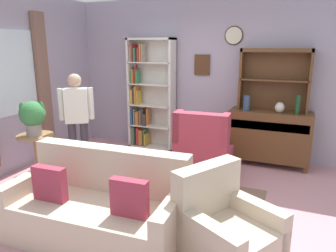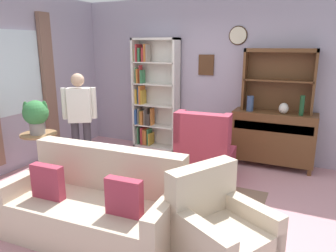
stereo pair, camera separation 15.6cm
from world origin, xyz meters
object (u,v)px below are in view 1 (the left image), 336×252
at_px(vase_tall, 247,103).
at_px(plant_stand, 37,153).
at_px(bookshelf, 148,97).
at_px(person_reading, 77,117).
at_px(sideboard, 269,135).
at_px(armchair_floral, 225,233).
at_px(potted_plant_small, 19,184).
at_px(vase_round, 280,107).
at_px(sideboard_hutch, 275,71).
at_px(bottle_wine, 298,104).
at_px(couch_floral, 99,209).
at_px(coffee_table, 136,178).
at_px(potted_plant_large, 32,116).
at_px(book_stack, 140,174).
at_px(wingback_chair, 203,154).

height_order(vase_tall, plant_stand, vase_tall).
relative_size(bookshelf, person_reading, 1.35).
relative_size(sideboard, armchair_floral, 1.24).
distance_m(armchair_floral, potted_plant_small, 2.86).
bearing_deg(vase_round, armchair_floral, -95.11).
distance_m(sideboard_hutch, vase_tall, 0.67).
distance_m(sideboard, vase_tall, 0.67).
height_order(bottle_wine, couch_floral, bottle_wine).
bearing_deg(vase_round, potted_plant_small, -141.94).
bearing_deg(armchair_floral, sideboard, 87.73).
distance_m(sideboard_hutch, coffee_table, 2.86).
bearing_deg(coffee_table, vase_round, 53.05).
bearing_deg(bottle_wine, potted_plant_large, -150.32).
height_order(sideboard, vase_round, vase_round).
bearing_deg(coffee_table, plant_stand, 177.63).
xyz_separation_m(bookshelf, sideboard_hutch, (2.29, 0.03, 0.56)).
xyz_separation_m(vase_tall, book_stack, (-0.91, -2.07, -0.60)).
height_order(sideboard, coffee_table, sideboard).
height_order(sideboard_hutch, book_stack, sideboard_hutch).
distance_m(potted_plant_large, book_stack, 1.83).
xyz_separation_m(sideboard_hutch, coffee_table, (-1.39, -2.19, -1.21)).
bearing_deg(couch_floral, plant_stand, 153.19).
bearing_deg(vase_tall, bookshelf, 175.07).
xyz_separation_m(armchair_floral, book_stack, (-1.19, 0.58, 0.16)).
bearing_deg(wingback_chair, coffee_table, -116.03).
distance_m(bookshelf, plant_stand, 2.31).
bearing_deg(vase_round, sideboard, 152.83).
xyz_separation_m(bookshelf, vase_round, (2.42, -0.15, 0.01)).
relative_size(vase_tall, wingback_chair, 0.24).
relative_size(sideboard, vase_round, 7.65).
height_order(potted_plant_large, potted_plant_small, potted_plant_large).
bearing_deg(armchair_floral, potted_plant_large, 166.76).
distance_m(plant_stand, person_reading, 0.78).
height_order(person_reading, coffee_table, person_reading).
height_order(vase_round, book_stack, vase_round).
height_order(vase_round, wingback_chair, vase_round).
distance_m(bookshelf, person_reading, 1.65).
height_order(armchair_floral, potted_plant_large, potted_plant_large).
height_order(bookshelf, person_reading, bookshelf).
relative_size(sideboard_hutch, wingback_chair, 1.05).
xyz_separation_m(sideboard_hutch, potted_plant_large, (-3.04, -2.15, -0.56)).
relative_size(vase_tall, potted_plant_large, 0.50).
bearing_deg(sideboard_hutch, person_reading, -148.96).
height_order(vase_round, potted_plant_large, potted_plant_large).
relative_size(vase_round, potted_plant_small, 0.63).
xyz_separation_m(couch_floral, potted_plant_small, (-1.54, 0.37, -0.15)).
bearing_deg(vase_round, person_reading, -152.89).
distance_m(couch_floral, book_stack, 0.72).
height_order(couch_floral, wingback_chair, wingback_chair).
bearing_deg(bookshelf, potted_plant_small, -104.65).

